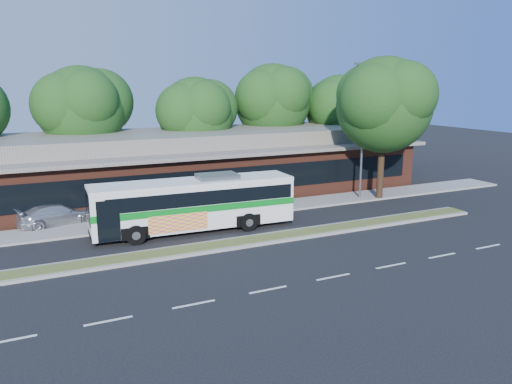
{
  "coord_description": "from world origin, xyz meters",
  "views": [
    {
      "loc": [
        -11.15,
        -21.01,
        7.81
      ],
      "look_at": [
        0.23,
        2.86,
        2.0
      ],
      "focal_mm": 35.0,
      "sensor_mm": 36.0,
      "label": 1
    }
  ],
  "objects_px": {
    "lamp_post": "(362,127)",
    "sedan": "(57,214)",
    "sidewalk_tree": "(388,102)",
    "transit_bus": "(195,200)"
  },
  "relations": [
    {
      "from": "transit_bus",
      "to": "lamp_post",
      "type": "bearing_deg",
      "value": 12.98
    },
    {
      "from": "sedan",
      "to": "sidewalk_tree",
      "type": "xyz_separation_m",
      "value": [
        20.84,
        -2.54,
        5.91
      ]
    },
    {
      "from": "lamp_post",
      "to": "sidewalk_tree",
      "type": "distance_m",
      "value": 2.38
    },
    {
      "from": "lamp_post",
      "to": "sedan",
      "type": "xyz_separation_m",
      "value": [
        -19.17,
        2.08,
        -4.28
      ]
    },
    {
      "from": "lamp_post",
      "to": "sedan",
      "type": "distance_m",
      "value": 19.75
    },
    {
      "from": "lamp_post",
      "to": "sedan",
      "type": "height_order",
      "value": "lamp_post"
    },
    {
      "from": "transit_bus",
      "to": "sedan",
      "type": "xyz_separation_m",
      "value": [
        -6.61,
        4.4,
        -1.06
      ]
    },
    {
      "from": "transit_bus",
      "to": "sidewalk_tree",
      "type": "xyz_separation_m",
      "value": [
        14.24,
        1.86,
        4.85
      ]
    },
    {
      "from": "transit_bus",
      "to": "sidewalk_tree",
      "type": "relative_size",
      "value": 1.14
    },
    {
      "from": "sedan",
      "to": "transit_bus",
      "type": "bearing_deg",
      "value": -137.0
    }
  ]
}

